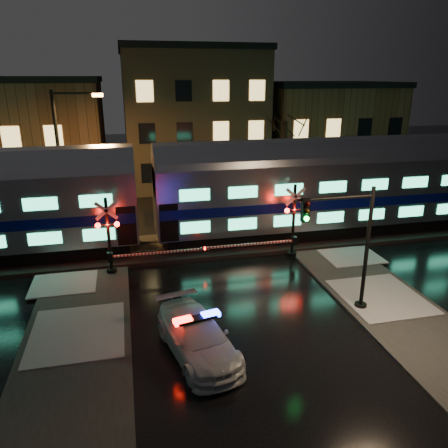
% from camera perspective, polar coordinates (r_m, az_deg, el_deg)
% --- Properties ---
extents(ground, '(120.00, 120.00, 0.00)m').
position_cam_1_polar(ground, '(21.18, 0.06, -7.89)').
color(ground, black).
rests_on(ground, ground).
extents(ballast, '(90.00, 4.20, 0.24)m').
position_cam_1_polar(ballast, '(25.61, -2.44, -2.74)').
color(ballast, black).
rests_on(ballast, ground).
extents(sidewalk_left, '(4.00, 20.00, 0.12)m').
position_cam_1_polar(sidewalk_left, '(15.79, -19.51, -19.21)').
color(sidewalk_left, '#2D2D2D').
rests_on(sidewalk_left, ground).
extents(sidewalk_right, '(4.00, 20.00, 0.12)m').
position_cam_1_polar(sidewalk_right, '(18.96, 24.62, -13.01)').
color(sidewalk_right, '#2D2D2D').
rests_on(sidewalk_right, ground).
extents(building_left, '(14.00, 10.00, 9.00)m').
position_cam_1_polar(building_left, '(41.70, -25.30, 10.12)').
color(building_left, brown).
rests_on(building_left, ground).
extents(building_mid, '(12.00, 11.00, 11.50)m').
position_cam_1_polar(building_mid, '(41.60, -4.29, 13.54)').
color(building_mid, brown).
rests_on(building_mid, ground).
extents(building_right, '(12.00, 10.00, 8.50)m').
position_cam_1_polar(building_right, '(45.10, 12.76, 11.63)').
color(building_right, brown).
rests_on(building_right, ground).
extents(train, '(51.00, 3.12, 5.92)m').
position_cam_1_polar(train, '(24.25, -10.27, 3.85)').
color(train, black).
rests_on(train, ballast).
extents(police_car, '(2.90, 5.12, 1.56)m').
position_cam_1_polar(police_car, '(16.07, -3.50, -14.46)').
color(police_car, silver).
rests_on(police_car, ground).
extents(crossing_signal_right, '(5.83, 0.66, 4.13)m').
position_cam_1_polar(crossing_signal_right, '(23.65, 8.29, -0.68)').
color(crossing_signal_right, black).
rests_on(crossing_signal_right, ground).
extents(crossing_signal_left, '(5.63, 0.65, 3.99)m').
position_cam_1_polar(crossing_signal_left, '(22.21, -13.83, -2.52)').
color(crossing_signal_left, black).
rests_on(crossing_signal_left, ground).
extents(traffic_light, '(3.50, 0.66, 5.41)m').
position_cam_1_polar(traffic_light, '(18.36, 15.97, -3.16)').
color(traffic_light, black).
rests_on(traffic_light, ground).
extents(streetlight, '(2.94, 0.31, 8.78)m').
position_cam_1_polar(streetlight, '(28.03, -20.13, 8.53)').
color(streetlight, black).
rests_on(streetlight, ground).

